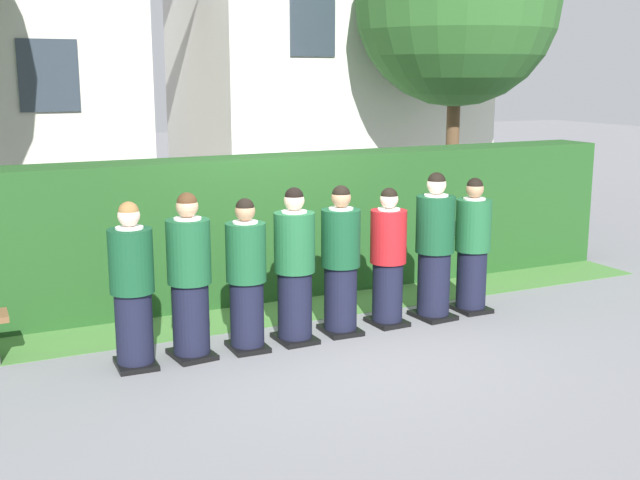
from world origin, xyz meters
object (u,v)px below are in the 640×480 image
object	(u,v)px
student_front_row_6	(435,250)
student_front_row_1	(190,280)
student_front_row_2	(246,279)
student_front_row_3	(295,269)
student_front_row_4	(341,264)
student_in_red_blazer	(388,260)
student_front_row_7	(472,248)
student_front_row_0	(132,290)

from	to	relation	value
student_front_row_6	student_front_row_1	bearing A→B (deg)	-178.86
student_front_row_2	student_front_row_3	size ratio (longest dim) A/B	0.96
student_front_row_4	student_front_row_1	bearing A→B (deg)	-178.66
student_front_row_1	student_in_red_blazer	xyz separation A→B (m)	(2.29, 0.08, -0.05)
student_front_row_4	student_front_row_6	world-z (taller)	student_front_row_6
student_front_row_3	student_front_row_6	bearing A→B (deg)	1.92
student_in_red_blazer	student_front_row_7	distance (m)	1.16
student_front_row_2	student_in_red_blazer	size ratio (longest dim) A/B	1.01
student_front_row_1	student_front_row_4	bearing A→B (deg)	1.34
student_front_row_1	student_front_row_3	xyz separation A→B (m)	(1.12, -0.00, -0.01)
student_in_red_blazer	student_front_row_6	size ratio (longest dim) A/B	0.92
student_front_row_2	student_front_row_4	bearing A→B (deg)	3.28
student_front_row_4	student_front_row_6	distance (m)	1.21
student_front_row_1	student_front_row_2	size ratio (longest dim) A/B	1.06
student_front_row_2	student_front_row_6	size ratio (longest dim) A/B	0.93
student_front_row_1	student_front_row_0	bearing A→B (deg)	-177.98
student_front_row_2	student_front_row_6	distance (m)	2.31
student_front_row_3	student_front_row_4	xyz separation A→B (m)	(0.56, 0.04, -0.01)
student_front_row_2	student_in_red_blazer	distance (m)	1.71
student_front_row_7	student_front_row_2	bearing A→B (deg)	-177.58
student_front_row_3	student_front_row_6	size ratio (longest dim) A/B	0.97
student_front_row_1	student_front_row_2	world-z (taller)	student_front_row_1
student_front_row_6	student_front_row_7	distance (m)	0.56
student_front_row_2	student_front_row_7	world-z (taller)	student_front_row_7
student_front_row_1	student_front_row_7	size ratio (longest dim) A/B	1.04
student_front_row_2	student_front_row_7	distance (m)	2.87
student_front_row_2	student_front_row_3	bearing A→B (deg)	2.31
student_front_row_7	student_front_row_4	bearing A→B (deg)	-178.12
student_front_row_0	student_in_red_blazer	xyz separation A→B (m)	(2.85, 0.10, -0.03)
student_front_row_3	student_front_row_2	bearing A→B (deg)	-177.69
student_front_row_1	student_front_row_6	bearing A→B (deg)	1.14
student_front_row_1	student_front_row_2	distance (m)	0.58
student_front_row_2	student_in_red_blazer	world-z (taller)	student_front_row_2
student_front_row_4	student_in_red_blazer	world-z (taller)	student_front_row_4
student_front_row_6	student_in_red_blazer	bearing A→B (deg)	178.15
student_front_row_0	student_front_row_7	xyz separation A→B (m)	(4.01, 0.12, -0.01)
student_front_row_2	student_front_row_3	world-z (taller)	student_front_row_3
student_front_row_1	student_front_row_4	size ratio (longest dim) A/B	1.02
student_in_red_blazer	student_front_row_7	world-z (taller)	student_front_row_7
student_front_row_1	student_front_row_6	xyz separation A→B (m)	(2.89, 0.06, 0.02)
student_front_row_0	student_front_row_3	world-z (taller)	student_front_row_3
student_front_row_7	student_front_row_3	bearing A→B (deg)	-177.55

